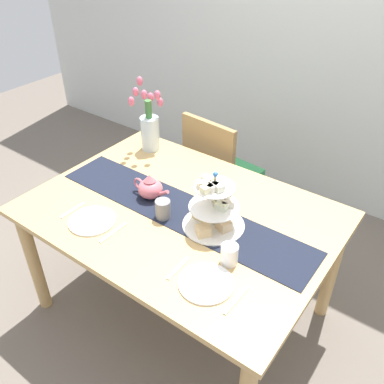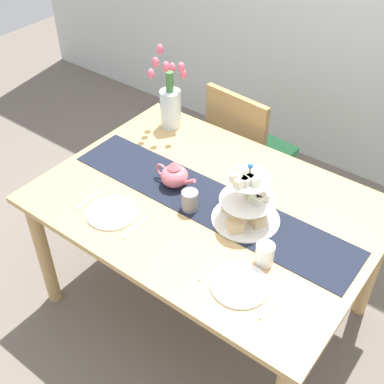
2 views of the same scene
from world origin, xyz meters
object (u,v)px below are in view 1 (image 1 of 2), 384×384
at_px(tiered_cake_stand, 214,209).
at_px(dinner_plate_right, 206,283).
at_px(teapot, 150,188).
at_px(dining_table, 180,225).
at_px(chair_left, 218,170).
at_px(tulip_vase, 149,127).
at_px(mug_white_text, 229,254).
at_px(fork_left, 72,210).
at_px(mug_grey, 163,209).
at_px(fork_right, 178,268).
at_px(dinner_plate_left, 92,221).
at_px(knife_right, 236,300).
at_px(knife_left, 113,233).

height_order(tiered_cake_stand, dinner_plate_right, tiered_cake_stand).
bearing_deg(teapot, dining_table, 0.00).
relative_size(chair_left, tiered_cake_stand, 2.99).
relative_size(tulip_vase, dinner_plate_right, 1.90).
xyz_separation_m(tiered_cake_stand, mug_white_text, (0.19, -0.17, -0.05)).
xyz_separation_m(tulip_vase, fork_left, (0.11, -0.72, -0.15)).
xyz_separation_m(dinner_plate_right, mug_grey, (-0.42, 0.23, 0.05)).
distance_m(dinner_plate_right, fork_right, 0.15).
bearing_deg(tiered_cake_stand, dinner_plate_left, -146.51).
height_order(tiered_cake_stand, mug_white_text, tiered_cake_stand).
distance_m(fork_right, mug_grey, 0.36).
height_order(dinner_plate_left, knife_right, dinner_plate_left).
height_order(dinner_plate_right, mug_white_text, mug_white_text).
bearing_deg(fork_left, mug_grey, 30.08).
xyz_separation_m(tulip_vase, dinner_plate_right, (0.93, -0.72, -0.15)).
xyz_separation_m(dinner_plate_left, fork_right, (0.53, 0.00, -0.00)).
relative_size(dinner_plate_right, fork_right, 1.53).
height_order(fork_left, mug_grey, mug_grey).
bearing_deg(tiered_cake_stand, dining_table, -179.85).
distance_m(tiered_cake_stand, fork_right, 0.34).
bearing_deg(dinner_plate_right, tulip_vase, 142.12).
relative_size(dinner_plate_left, fork_right, 1.53).
bearing_deg(dinner_plate_left, tiered_cake_stand, 33.49).
height_order(teapot, fork_right, teapot).
distance_m(dining_table, mug_grey, 0.18).
distance_m(chair_left, knife_right, 1.38).
relative_size(fork_left, knife_left, 0.88).
distance_m(chair_left, dinner_plate_left, 1.13).
bearing_deg(knife_right, mug_grey, 157.56).
bearing_deg(mug_grey, dinner_plate_right, -29.06).
relative_size(teapot, knife_left, 1.40).
relative_size(knife_left, mug_grey, 1.79).
height_order(tulip_vase, mug_white_text, tulip_vase).
distance_m(dining_table, knife_right, 0.63).
bearing_deg(tulip_vase, dining_table, -36.22).
distance_m(tiered_cake_stand, mug_white_text, 0.26).
relative_size(tulip_vase, fork_right, 2.91).
xyz_separation_m(chair_left, fork_left, (-0.17, -1.10, 0.25)).
bearing_deg(tiered_cake_stand, mug_grey, -158.49).
bearing_deg(tiered_cake_stand, tulip_vase, 151.89).
relative_size(tulip_vase, mug_white_text, 4.60).
bearing_deg(teapot, tulip_vase, 131.08).
distance_m(fork_left, mug_grey, 0.47).
xyz_separation_m(dining_table, chair_left, (-0.27, 0.77, -0.15)).
bearing_deg(dining_table, fork_left, -143.32).
height_order(tulip_vase, mug_grey, tulip_vase).
bearing_deg(chair_left, fork_right, -65.07).
relative_size(knife_left, knife_right, 1.00).
bearing_deg(chair_left, mug_white_text, -54.67).
bearing_deg(tulip_vase, dinner_plate_left, -70.77).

